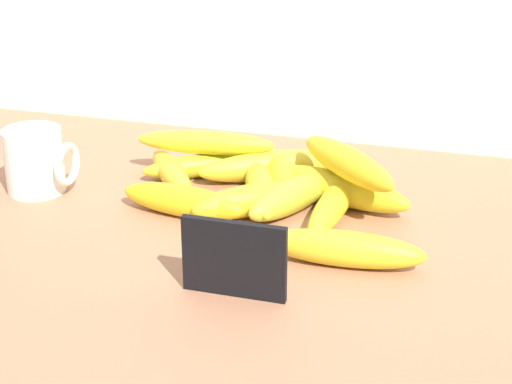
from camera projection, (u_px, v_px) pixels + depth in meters
counter_top at (192, 252)px, 96.66cm from camera, size 110.00×76.00×3.00cm
chalkboard_sign at (234, 262)px, 83.26cm from camera, size 11.00×1.80×8.40cm
coffee_mug at (36, 161)px, 107.66cm from camera, size 9.18×7.68×8.59cm
banana_0 at (334, 203)px, 101.49cm from camera, size 5.02×20.38×3.57cm
banana_1 at (338, 188)px, 104.73cm from camera, size 20.40×10.32×4.33cm
banana_2 at (293, 196)px, 102.75cm from camera, size 10.76×16.39×4.19cm
banana_3 at (204, 165)px, 113.36cm from camera, size 16.24×12.05×3.26cm
banana_4 at (250, 201)px, 101.50cm from camera, size 14.37×13.05×4.08cm
banana_5 at (183, 201)px, 101.53cm from camera, size 16.96×5.83×3.97cm
banana_6 at (171, 173)px, 110.69cm from camera, size 12.36×15.10×3.37cm
banana_7 at (344, 249)px, 89.80cm from camera, size 18.18×4.89×4.05cm
banana_8 at (261, 189)px, 104.92cm from camera, size 9.67×17.34×3.89cm
banana_9 at (281, 176)px, 108.99cm from camera, size 10.16×17.40×3.95cm
banana_10 at (270, 166)px, 112.12cm from camera, size 19.41×14.04×4.06cm
banana_11 at (205, 143)px, 112.31cm from camera, size 19.41×5.73×3.24cm
banana_12 at (347, 163)px, 101.62cm from camera, size 15.82×15.77×3.95cm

